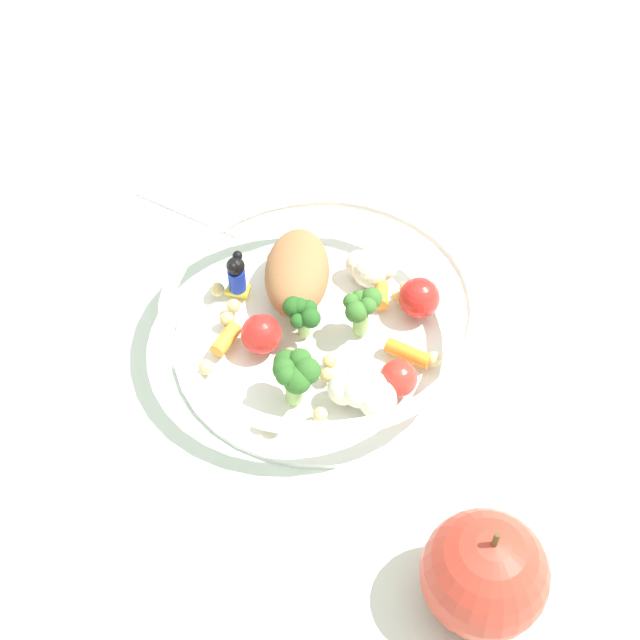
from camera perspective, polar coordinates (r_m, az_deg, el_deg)
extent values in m
plane|color=silver|center=(0.67, 0.97, -1.64)|extent=(2.40, 2.40, 0.00)
cylinder|color=white|center=(0.66, 0.00, -1.38)|extent=(0.23, 0.23, 0.01)
torus|color=white|center=(0.63, 0.00, 1.16)|extent=(0.24, 0.24, 0.01)
ellipsoid|color=#9E663D|center=(0.68, -1.53, 3.20)|extent=(0.06, 0.09, 0.04)
cylinder|color=#8EB766|center=(0.65, -1.13, -0.62)|extent=(0.01, 0.01, 0.02)
sphere|color=#23561E|center=(0.64, -1.84, 0.61)|extent=(0.02, 0.02, 0.02)
sphere|color=#23561E|center=(0.63, -1.49, -0.07)|extent=(0.01, 0.01, 0.01)
sphere|color=#23561E|center=(0.63, -0.63, 0.13)|extent=(0.02, 0.02, 0.02)
sphere|color=#23561E|center=(0.64, -0.79, 0.65)|extent=(0.01, 0.01, 0.01)
sphere|color=#23561E|center=(0.64, -1.33, 1.05)|extent=(0.01, 0.01, 0.01)
cylinder|color=#8EB766|center=(0.66, 2.70, -0.11)|extent=(0.01, 0.01, 0.02)
sphere|color=#386B28|center=(0.64, 2.08, 1.25)|extent=(0.01, 0.01, 0.01)
sphere|color=#386B28|center=(0.64, 2.46, 0.73)|extent=(0.02, 0.02, 0.02)
sphere|color=#386B28|center=(0.64, 3.20, 0.95)|extent=(0.01, 0.01, 0.01)
sphere|color=#386B28|center=(0.64, 3.46, 1.46)|extent=(0.02, 0.02, 0.02)
sphere|color=#386B28|center=(0.64, 2.61, 1.45)|extent=(0.01, 0.01, 0.01)
cylinder|color=#8EB766|center=(0.61, -1.75, -4.70)|extent=(0.01, 0.01, 0.02)
sphere|color=#2D6023|center=(0.60, -2.40, -3.29)|extent=(0.02, 0.02, 0.02)
sphere|color=#2D6023|center=(0.59, -2.29, -3.69)|extent=(0.01, 0.01, 0.01)
sphere|color=#2D6023|center=(0.60, -1.52, -3.99)|extent=(0.02, 0.02, 0.02)
sphere|color=#2D6023|center=(0.60, -0.86, -3.39)|extent=(0.02, 0.02, 0.02)
sphere|color=#2D6023|center=(0.60, -1.34, -2.69)|extent=(0.02, 0.02, 0.02)
sphere|color=#2D6023|center=(0.60, -2.21, -2.86)|extent=(0.02, 0.02, 0.02)
sphere|color=silver|center=(0.61, 1.61, -4.58)|extent=(0.02, 0.02, 0.02)
sphere|color=silver|center=(0.61, 2.63, -4.70)|extent=(0.03, 0.03, 0.03)
sphere|color=silver|center=(0.61, 3.02, -4.94)|extent=(0.02, 0.02, 0.02)
sphere|color=silver|center=(0.61, 3.83, -5.27)|extent=(0.03, 0.03, 0.03)
sphere|color=silver|center=(0.61, 3.57, -4.58)|extent=(0.02, 0.02, 0.02)
sphere|color=silver|center=(0.62, 3.05, -4.39)|extent=(0.02, 0.02, 0.02)
sphere|color=silver|center=(0.62, 2.61, -3.85)|extent=(0.02, 0.02, 0.02)
sphere|color=silver|center=(0.70, 2.63, 3.74)|extent=(0.02, 0.02, 0.02)
sphere|color=silver|center=(0.69, 3.38, 3.37)|extent=(0.03, 0.03, 0.03)
sphere|color=silver|center=(0.69, 4.27, 3.55)|extent=(0.02, 0.02, 0.02)
sphere|color=silver|center=(0.70, 3.59, 4.46)|extent=(0.02, 0.02, 0.02)
cube|color=yellow|center=(0.69, -5.47, 2.01)|extent=(0.02, 0.01, 0.00)
cylinder|color=#1933B2|center=(0.68, -5.54, 2.66)|extent=(0.02, 0.02, 0.02)
sphere|color=black|center=(0.67, -5.64, 3.60)|extent=(0.01, 0.01, 0.01)
sphere|color=black|center=(0.66, -5.83, 3.54)|extent=(0.01, 0.01, 0.01)
sphere|color=black|center=(0.67, -5.51, 4.27)|extent=(0.01, 0.01, 0.01)
cylinder|color=orange|center=(0.68, 4.12, 1.67)|extent=(0.01, 0.02, 0.01)
cylinder|color=orange|center=(0.65, -6.27, -1.28)|extent=(0.02, 0.03, 0.01)
cylinder|color=orange|center=(0.64, 5.87, -2.21)|extent=(0.04, 0.02, 0.01)
sphere|color=red|center=(0.62, 5.24, -3.86)|extent=(0.03, 0.03, 0.03)
sphere|color=red|center=(0.67, 6.62, 1.48)|extent=(0.03, 0.03, 0.03)
sphere|color=red|center=(0.64, -3.93, -0.94)|extent=(0.03, 0.03, 0.03)
sphere|color=#D1B775|center=(0.68, -5.77, 0.94)|extent=(0.01, 0.01, 0.01)
sphere|color=#D1B775|center=(0.69, -6.84, 2.04)|extent=(0.01, 0.01, 0.01)
sphere|color=tan|center=(0.64, 0.44, -2.76)|extent=(0.01, 0.01, 0.01)
sphere|color=tan|center=(0.68, 5.21, 1.55)|extent=(0.01, 0.01, 0.01)
sphere|color=tan|center=(0.64, -2.00, -2.34)|extent=(0.01, 0.01, 0.01)
sphere|color=tan|center=(0.60, -2.84, -6.94)|extent=(0.01, 0.01, 0.01)
sphere|color=#D1B775|center=(0.69, 5.76, 2.07)|extent=(0.01, 0.01, 0.01)
sphere|color=tan|center=(0.63, 0.72, -3.70)|extent=(0.01, 0.01, 0.01)
sphere|color=#D1B775|center=(0.64, -7.57, -3.13)|extent=(0.01, 0.01, 0.01)
sphere|color=tan|center=(0.66, -6.26, -0.13)|extent=(0.01, 0.01, 0.01)
sphere|color=#D1B775|center=(0.71, -3.12, 4.12)|extent=(0.01, 0.01, 0.01)
sphere|color=#D1B775|center=(0.61, 0.46, -6.35)|extent=(0.01, 0.01, 0.01)
sphere|color=tan|center=(0.61, -3.68, -6.72)|extent=(0.01, 0.01, 0.01)
sphere|color=#D1B775|center=(0.64, 7.57, -2.61)|extent=(0.01, 0.01, 0.01)
sphere|color=#BC3828|center=(0.53, 10.87, -16.26)|extent=(0.08, 0.08, 0.08)
cylinder|color=brown|center=(0.49, 11.62, -14.09)|extent=(0.00, 0.00, 0.01)
cube|color=white|center=(0.81, -6.15, 9.65)|extent=(0.16, 0.16, 0.01)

